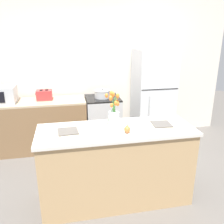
% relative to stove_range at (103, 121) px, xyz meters
% --- Properties ---
extents(ground_plane, '(10.00, 10.00, 0.00)m').
position_rel_stove_range_xyz_m(ground_plane, '(-0.10, -1.60, -0.45)').
color(ground_plane, '#59544F').
extents(back_wall, '(5.20, 0.08, 2.70)m').
position_rel_stove_range_xyz_m(back_wall, '(-0.10, 0.40, 0.90)').
color(back_wall, silver).
rests_on(back_wall, ground_plane).
extents(kitchen_island, '(1.80, 0.66, 0.95)m').
position_rel_stove_range_xyz_m(kitchen_island, '(-0.10, -1.60, 0.03)').
color(kitchen_island, tan).
rests_on(kitchen_island, ground_plane).
extents(back_counter, '(1.68, 0.60, 0.89)m').
position_rel_stove_range_xyz_m(back_counter, '(-1.16, 0.00, 0.00)').
color(back_counter, brown).
rests_on(back_counter, ground_plane).
extents(stove_range, '(0.60, 0.61, 0.89)m').
position_rel_stove_range_xyz_m(stove_range, '(0.00, 0.00, 0.00)').
color(stove_range, '#B2B5B7').
rests_on(stove_range, ground_plane).
extents(refrigerator, '(0.68, 0.67, 1.73)m').
position_rel_stove_range_xyz_m(refrigerator, '(0.95, 0.00, 0.42)').
color(refrigerator, silver).
rests_on(refrigerator, ground_plane).
extents(flower_vase, '(0.16, 0.15, 0.44)m').
position_rel_stove_range_xyz_m(flower_vase, '(-0.13, -1.60, 0.66)').
color(flower_vase, silver).
rests_on(flower_vase, kitchen_island).
extents(pear_figurine, '(0.07, 0.07, 0.11)m').
position_rel_stove_range_xyz_m(pear_figurine, '(-0.01, -1.74, 0.55)').
color(pear_figurine, '#C66B33').
rests_on(pear_figurine, kitchen_island).
extents(plate_setting_left, '(0.32, 0.32, 0.02)m').
position_rel_stove_range_xyz_m(plate_setting_left, '(-0.65, -1.61, 0.51)').
color(plate_setting_left, beige).
rests_on(plate_setting_left, kitchen_island).
extents(plate_setting_right, '(0.32, 0.32, 0.02)m').
position_rel_stove_range_xyz_m(plate_setting_right, '(0.45, -1.61, 0.51)').
color(plate_setting_right, beige).
rests_on(plate_setting_right, kitchen_island).
extents(toaster, '(0.28, 0.18, 0.17)m').
position_rel_stove_range_xyz_m(toaster, '(-1.00, 0.05, 0.53)').
color(toaster, red).
rests_on(toaster, back_counter).
extents(cooking_pot, '(0.28, 0.28, 0.16)m').
position_rel_stove_range_xyz_m(cooking_pot, '(-0.01, -0.01, 0.52)').
color(cooking_pot, '#B2B5B7').
rests_on(cooking_pot, stove_range).
extents(microwave, '(0.48, 0.37, 0.27)m').
position_rel_stove_range_xyz_m(microwave, '(-1.69, -0.00, 0.58)').
color(microwave, '#B7BABC').
rests_on(microwave, back_counter).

